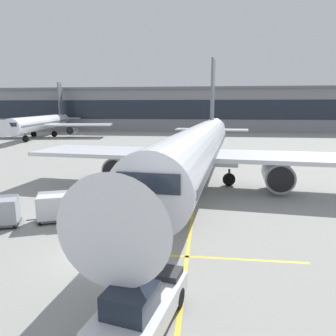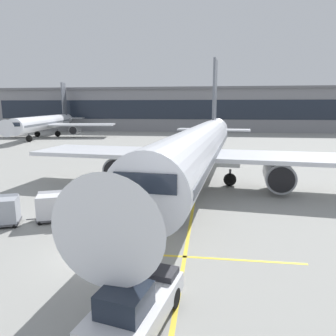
# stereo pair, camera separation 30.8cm
# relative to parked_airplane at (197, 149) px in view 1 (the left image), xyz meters

# --- Properties ---
(ground_plane) EXTENTS (600.00, 600.00, 0.00)m
(ground_plane) POSITION_rel_parked_airplane_xyz_m (-4.57, -14.84, -3.54)
(ground_plane) COLOR gray
(parked_airplane) EXTENTS (32.00, 42.16, 13.89)m
(parked_airplane) POSITION_rel_parked_airplane_xyz_m (0.00, 0.00, 0.00)
(parked_airplane) COLOR silver
(parked_airplane) RESTS_ON ground
(belt_loader) EXTENTS (5.20, 3.26, 3.36)m
(belt_loader) POSITION_rel_parked_airplane_xyz_m (-4.65, -6.55, -2.63)
(belt_loader) COLOR gold
(belt_loader) RESTS_ON ground
(baggage_cart_lead) EXTENTS (2.82, 2.23, 1.91)m
(baggage_cart_lead) POSITION_rel_parked_airplane_xyz_m (-7.25, -9.84, -2.54)
(baggage_cart_lead) COLOR #515156
(baggage_cart_lead) RESTS_ON ground
(baggage_cart_second) EXTENTS (2.82, 2.23, 1.91)m
(baggage_cart_second) POSITION_rel_parked_airplane_xyz_m (-9.15, -10.46, -2.54)
(baggage_cart_second) COLOR #515156
(baggage_cart_second) RESTS_ON ground
(baggage_cart_third) EXTENTS (2.82, 2.23, 1.91)m
(baggage_cart_third) POSITION_rel_parked_airplane_xyz_m (-11.92, -11.73, -2.54)
(baggage_cart_third) COLOR #515156
(baggage_cart_third) RESTS_ON ground
(pushback_tug) EXTENTS (2.99, 4.75, 1.83)m
(pushback_tug) POSITION_rel_parked_airplane_xyz_m (-1.33, -19.86, -2.72)
(pushback_tug) COLOR silver
(pushback_tug) RESTS_ON ground
(ground_crew_by_loader) EXTENTS (0.30, 0.57, 1.74)m
(ground_crew_by_loader) POSITION_rel_parked_airplane_xyz_m (-3.54, -9.99, -2.54)
(ground_crew_by_loader) COLOR #514C42
(ground_crew_by_loader) RESTS_ON ground
(ground_crew_by_carts) EXTENTS (0.27, 0.57, 1.74)m
(ground_crew_by_carts) POSITION_rel_parked_airplane_xyz_m (-4.86, -9.49, -2.54)
(ground_crew_by_carts) COLOR #333847
(ground_crew_by_carts) RESTS_ON ground
(safety_cone_engine_keepout) EXTENTS (0.70, 0.70, 0.79)m
(safety_cone_engine_keepout) POSITION_rel_parked_airplane_xyz_m (-7.44, -4.30, -3.16)
(safety_cone_engine_keepout) COLOR black
(safety_cone_engine_keepout) RESTS_ON ground
(safety_cone_wingtip) EXTENTS (0.64, 0.64, 0.72)m
(safety_cone_wingtip) POSITION_rel_parked_airplane_xyz_m (-6.82, -4.47, -3.19)
(safety_cone_wingtip) COLOR black
(safety_cone_wingtip) RESTS_ON ground
(apron_guidance_line_lead_in) EXTENTS (0.20, 110.00, 0.01)m
(apron_guidance_line_lead_in) POSITION_rel_parked_airplane_xyz_m (-0.03, -0.73, -3.54)
(apron_guidance_line_lead_in) COLOR yellow
(apron_guidance_line_lead_in) RESTS_ON ground
(apron_guidance_line_stop_bar) EXTENTS (12.00, 0.20, 0.01)m
(apron_guidance_line_stop_bar) POSITION_rel_parked_airplane_xyz_m (-0.07, -14.54, -3.54)
(apron_guidance_line_stop_bar) COLOR yellow
(apron_guidance_line_stop_bar) RESTS_ON ground
(terminal_building) EXTENTS (129.47, 21.38, 13.24)m
(terminal_building) POSITION_rel_parked_airplane_xyz_m (-2.40, 75.75, 3.02)
(terminal_building) COLOR gray
(terminal_building) RESTS_ON ground
(distant_airplane) EXTENTS (34.26, 42.65, 14.43)m
(distant_airplane) POSITION_rel_parked_airplane_xyz_m (-39.33, 44.69, -0.04)
(distant_airplane) COLOR silver
(distant_airplane) RESTS_ON ground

